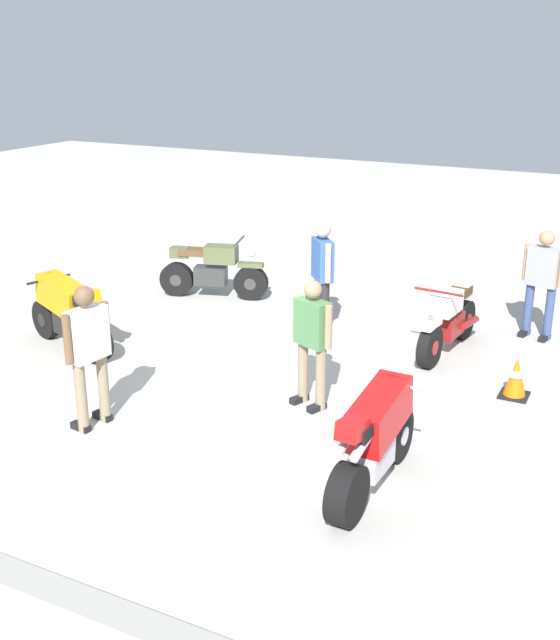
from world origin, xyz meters
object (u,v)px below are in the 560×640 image
(person_in_green_shirt, at_px, (312,336))
(traffic_cone, at_px, (516,378))
(motorcycle_olive_vintage, at_px, (213,271))
(motorcycle_cream_vintage, at_px, (449,320))
(person_in_blue_shirt, at_px, (322,270))
(motorcycle_red_sportbike, at_px, (376,436))
(person_in_white_shirt, at_px, (88,348))
(person_in_gray_shirt, at_px, (542,278))
(motorcycle_orange_sportbike, at_px, (68,310))

(person_in_green_shirt, distance_m, traffic_cone, 2.70)
(person_in_green_shirt, bearing_deg, motorcycle_olive_vintage, -111.55)
(motorcycle_cream_vintage, xyz_separation_m, person_in_blue_shirt, (1.96, 0.13, 0.53))
(motorcycle_red_sportbike, relative_size, traffic_cone, 3.69)
(person_in_green_shirt, xyz_separation_m, person_in_white_shirt, (2.05, 1.67, 0.08))
(person_in_blue_shirt, bearing_deg, person_in_green_shirt, 70.92)
(motorcycle_cream_vintage, height_order, motorcycle_olive_vintage, same)
(motorcycle_cream_vintage, height_order, person_in_gray_shirt, person_in_gray_shirt)
(motorcycle_olive_vintage, relative_size, person_in_white_shirt, 1.11)
(motorcycle_orange_sportbike, bearing_deg, motorcycle_cream_vintage, -136.41)
(person_in_blue_shirt, relative_size, traffic_cone, 3.33)
(person_in_green_shirt, bearing_deg, person_in_gray_shirt, 172.59)
(motorcycle_olive_vintage, bearing_deg, person_in_white_shirt, -91.41)
(person_in_blue_shirt, distance_m, person_in_gray_shirt, 3.31)
(motorcycle_orange_sportbike, bearing_deg, person_in_blue_shirt, -125.30)
(motorcycle_orange_sportbike, relative_size, person_in_green_shirt, 1.18)
(person_in_white_shirt, distance_m, traffic_cone, 5.30)
(motorcycle_cream_vintage, xyz_separation_m, person_in_green_shirt, (1.03, 2.52, 0.43))
(motorcycle_red_sportbike, distance_m, person_in_green_shirt, 2.04)
(motorcycle_olive_vintage, distance_m, motorcycle_orange_sportbike, 3.13)
(motorcycle_cream_vintage, xyz_separation_m, motorcycle_olive_vintage, (4.41, -0.67, 0.00))
(person_in_white_shirt, bearing_deg, motorcycle_cream_vintage, -118.13)
(person_in_gray_shirt, distance_m, traffic_cone, 2.44)
(motorcycle_cream_vintage, height_order, traffic_cone, motorcycle_cream_vintage)
(motorcycle_olive_vintage, relative_size, traffic_cone, 3.61)
(motorcycle_red_sportbike, height_order, motorcycle_olive_vintage, motorcycle_red_sportbike)
(person_in_white_shirt, bearing_deg, motorcycle_red_sportbike, -168.57)
(motorcycle_red_sportbike, relative_size, person_in_blue_shirt, 1.11)
(person_in_blue_shirt, bearing_deg, person_in_gray_shirt, 163.63)
(motorcycle_olive_vintage, height_order, person_in_gray_shirt, person_in_gray_shirt)
(person_in_gray_shirt, bearing_deg, person_in_green_shirt, -15.36)
(person_in_green_shirt, distance_m, person_in_gray_shirt, 4.28)
(person_in_blue_shirt, distance_m, traffic_cone, 3.39)
(person_in_blue_shirt, height_order, traffic_cone, person_in_blue_shirt)
(motorcycle_cream_vintage, xyz_separation_m, person_in_gray_shirt, (-1.06, -1.21, 0.46))
(person_in_gray_shirt, bearing_deg, person_in_white_shirt, -23.56)
(motorcycle_orange_sportbike, height_order, person_in_blue_shirt, person_in_blue_shirt)
(motorcycle_red_sportbike, distance_m, person_in_white_shirt, 3.45)
(motorcycle_olive_vintage, distance_m, traffic_cone, 5.89)
(motorcycle_orange_sportbike, bearing_deg, traffic_cone, -150.38)
(motorcycle_cream_vintage, bearing_deg, person_in_white_shirt, -30.60)
(motorcycle_olive_vintage, xyz_separation_m, person_in_white_shirt, (-1.33, 4.87, 0.51))
(motorcycle_olive_vintage, bearing_deg, traffic_cone, -34.55)
(motorcycle_red_sportbike, height_order, person_in_gray_shirt, person_in_gray_shirt)
(motorcycle_cream_vintage, relative_size, motorcycle_olive_vintage, 1.02)
(traffic_cone, bearing_deg, motorcycle_red_sportbike, 73.55)
(traffic_cone, bearing_deg, person_in_green_shirt, 32.21)
(person_in_gray_shirt, height_order, traffic_cone, person_in_gray_shirt)
(motorcycle_red_sportbike, bearing_deg, person_in_white_shirt, 94.87)
(motorcycle_cream_vintage, xyz_separation_m, person_in_white_shirt, (3.08, 4.19, 0.51))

